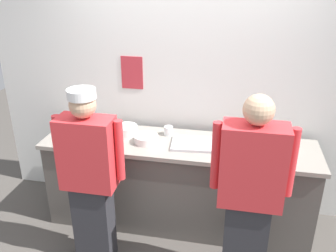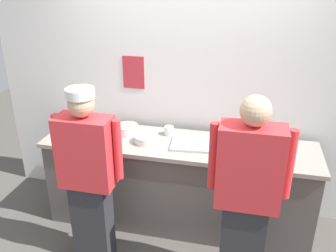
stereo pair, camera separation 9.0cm
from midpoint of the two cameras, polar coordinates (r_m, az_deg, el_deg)
ground_plane at (r=3.68m, az=-0.21°, el=-17.90°), size 9.00×9.00×0.00m
wall_back at (r=3.69m, az=2.27°, el=7.06°), size 4.09×0.11×2.77m
prep_counter at (r=3.67m, az=0.87°, el=-9.02°), size 2.61×0.65×0.91m
chef_near_left at (r=3.10m, az=-13.02°, el=-7.66°), size 0.59×0.24×1.61m
chef_center at (r=2.82m, az=11.81°, el=-10.39°), size 0.61×0.24×1.67m
plate_stack_front at (r=3.45m, az=-4.18°, el=-2.06°), size 0.23×0.23×0.07m
plate_stack_rear at (r=3.62m, az=-7.24°, el=-0.66°), size 0.22×0.22×0.10m
mixing_bowl_steel at (r=3.36m, az=15.60°, el=-3.17°), size 0.37×0.37×0.12m
sheet_tray at (r=3.41m, az=4.23°, el=-2.85°), size 0.55×0.36×0.02m
squeeze_bottle_primary at (r=3.51m, az=12.00°, el=-1.20°), size 0.05×0.05×0.18m
ramekin_yellow_sauce at (r=3.31m, az=10.31°, el=-3.85°), size 0.10×0.10×0.04m
ramekin_red_sauce at (r=3.88m, az=-13.57°, el=0.12°), size 0.09×0.09×0.04m
ramekin_green_sauce at (r=3.43m, az=10.28°, el=-2.81°), size 0.11×0.11×0.04m
ramekin_orange_sauce at (r=3.71m, az=-11.63°, el=-0.80°), size 0.08×0.08×0.04m
deli_cup at (r=3.59m, az=-0.64°, el=-0.75°), size 0.09×0.09×0.09m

